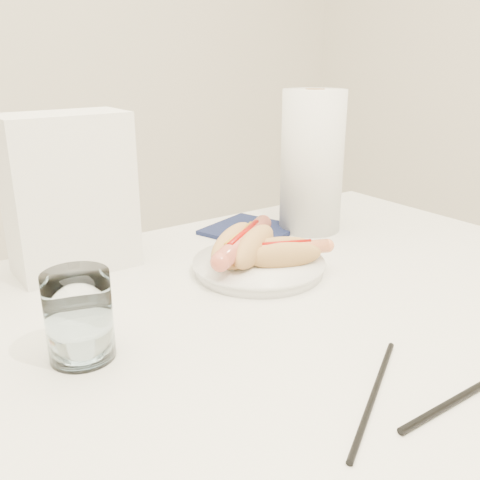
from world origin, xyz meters
TOP-DOWN VIEW (x-y plane):
  - table at (0.00, 0.00)m, footprint 1.20×0.80m
  - plate at (0.09, 0.11)m, footprint 0.26×0.26m
  - hotdog_left at (0.08, 0.13)m, footprint 0.18×0.15m
  - hotdog_right at (0.11, 0.09)m, footprint 0.15×0.10m
  - water_glass at (-0.22, 0.03)m, footprint 0.07×0.07m
  - chopstick_near at (-0.01, -0.22)m, footprint 0.18×0.11m
  - chopstick_far at (0.09, -0.27)m, footprint 0.25×0.01m
  - napkin_box at (-0.14, 0.30)m, footprint 0.19×0.11m
  - navy_napkin at (0.20, 0.28)m, footprint 0.19×0.19m
  - paper_towel_roll at (0.31, 0.23)m, footprint 0.14×0.14m

SIDE VIEW (x-z plane):
  - table at x=0.00m, z-range 0.32..1.07m
  - chopstick_near at x=-0.01m, z-range 0.75..0.76m
  - chopstick_far at x=0.09m, z-range 0.75..0.76m
  - navy_napkin at x=0.20m, z-range 0.75..0.76m
  - plate at x=0.09m, z-range 0.75..0.77m
  - hotdog_right at x=0.11m, z-range 0.77..0.81m
  - hotdog_left at x=0.08m, z-range 0.76..0.82m
  - water_glass at x=-0.22m, z-range 0.75..0.85m
  - napkin_box at x=-0.14m, z-range 0.75..1.00m
  - paper_towel_roll at x=0.31m, z-range 0.75..1.02m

